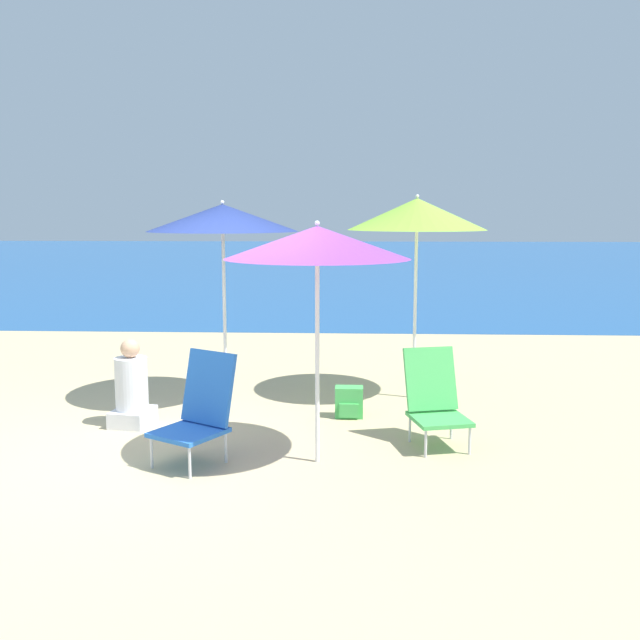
{
  "coord_description": "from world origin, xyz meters",
  "views": [
    {
      "loc": [
        1.52,
        -6.05,
        2.06
      ],
      "look_at": [
        1.19,
        0.99,
        1.0
      ],
      "focal_mm": 40.0,
      "sensor_mm": 36.0,
      "label": 1
    }
  ],
  "objects_px": {
    "person_seated_near": "(132,390)",
    "backpack_green": "(349,402)",
    "beach_umbrella_navy": "(223,218)",
    "beach_chair_blue": "(199,409)",
    "beach_chair_green": "(435,398)",
    "beach_umbrella_lime": "(417,214)",
    "beach_umbrella_purple": "(317,243)"
  },
  "relations": [
    {
      "from": "beach_umbrella_lime",
      "to": "backpack_green",
      "type": "relative_size",
      "value": 7.21
    },
    {
      "from": "beach_umbrella_purple",
      "to": "person_seated_near",
      "type": "relative_size",
      "value": 2.33
    },
    {
      "from": "beach_chair_green",
      "to": "beach_chair_blue",
      "type": "distance_m",
      "value": 2.08
    },
    {
      "from": "beach_chair_green",
      "to": "person_seated_near",
      "type": "xyz_separation_m",
      "value": [
        -2.89,
        0.43,
        -0.07
      ]
    },
    {
      "from": "backpack_green",
      "to": "person_seated_near",
      "type": "bearing_deg",
      "value": -169.96
    },
    {
      "from": "person_seated_near",
      "to": "backpack_green",
      "type": "distance_m",
      "value": 2.16
    },
    {
      "from": "beach_chair_blue",
      "to": "backpack_green",
      "type": "xyz_separation_m",
      "value": [
        1.24,
        1.35,
        -0.3
      ]
    },
    {
      "from": "beach_umbrella_navy",
      "to": "beach_umbrella_lime",
      "type": "height_order",
      "value": "beach_umbrella_lime"
    },
    {
      "from": "beach_chair_green",
      "to": "person_seated_near",
      "type": "bearing_deg",
      "value": 157.92
    },
    {
      "from": "beach_umbrella_purple",
      "to": "beach_chair_green",
      "type": "bearing_deg",
      "value": 27.24
    },
    {
      "from": "beach_chair_green",
      "to": "beach_chair_blue",
      "type": "xyz_separation_m",
      "value": [
        -2.01,
        -0.55,
        0.03
      ]
    },
    {
      "from": "beach_umbrella_purple",
      "to": "person_seated_near",
      "type": "distance_m",
      "value": 2.56
    },
    {
      "from": "backpack_green",
      "to": "beach_chair_green",
      "type": "bearing_deg",
      "value": -46.13
    },
    {
      "from": "beach_umbrella_purple",
      "to": "beach_chair_green",
      "type": "xyz_separation_m",
      "value": [
        1.03,
        0.53,
        -1.41
      ]
    },
    {
      "from": "beach_umbrella_purple",
      "to": "person_seated_near",
      "type": "height_order",
      "value": "beach_umbrella_purple"
    },
    {
      "from": "beach_chair_blue",
      "to": "person_seated_near",
      "type": "distance_m",
      "value": 1.32
    },
    {
      "from": "beach_chair_blue",
      "to": "beach_umbrella_navy",
      "type": "bearing_deg",
      "value": 124.05
    },
    {
      "from": "beach_umbrella_purple",
      "to": "beach_chair_green",
      "type": "height_order",
      "value": "beach_umbrella_purple"
    },
    {
      "from": "beach_umbrella_purple",
      "to": "person_seated_near",
      "type": "xyz_separation_m",
      "value": [
        -1.86,
        0.95,
        -1.48
      ]
    },
    {
      "from": "beach_umbrella_navy",
      "to": "person_seated_near",
      "type": "distance_m",
      "value": 2.03
    },
    {
      "from": "person_seated_near",
      "to": "backpack_green",
      "type": "bearing_deg",
      "value": 19.48
    },
    {
      "from": "beach_umbrella_navy",
      "to": "beach_chair_blue",
      "type": "bearing_deg",
      "value": -86.52
    },
    {
      "from": "beach_umbrella_navy",
      "to": "beach_chair_green",
      "type": "distance_m",
      "value": 2.96
    },
    {
      "from": "beach_chair_blue",
      "to": "beach_chair_green",
      "type": "bearing_deg",
      "value": 45.93
    },
    {
      "from": "beach_umbrella_navy",
      "to": "person_seated_near",
      "type": "height_order",
      "value": "beach_umbrella_navy"
    },
    {
      "from": "beach_umbrella_lime",
      "to": "beach_umbrella_navy",
      "type": "bearing_deg",
      "value": -171.81
    },
    {
      "from": "beach_umbrella_lime",
      "to": "beach_chair_blue",
      "type": "height_order",
      "value": "beach_umbrella_lime"
    },
    {
      "from": "beach_umbrella_navy",
      "to": "backpack_green",
      "type": "relative_size",
      "value": 7.0
    },
    {
      "from": "beach_umbrella_purple",
      "to": "beach_chair_blue",
      "type": "bearing_deg",
      "value": -178.65
    },
    {
      "from": "beach_umbrella_lime",
      "to": "person_seated_near",
      "type": "bearing_deg",
      "value": -157.34
    },
    {
      "from": "beach_umbrella_lime",
      "to": "person_seated_near",
      "type": "relative_size",
      "value": 2.64
    },
    {
      "from": "beach_umbrella_navy",
      "to": "person_seated_near",
      "type": "bearing_deg",
      "value": -130.79
    }
  ]
}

